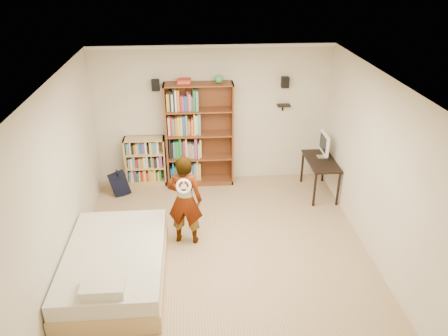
# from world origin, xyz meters

# --- Properties ---
(ground) EXTENTS (4.50, 5.00, 0.01)m
(ground) POSITION_xyz_m (0.00, 0.00, 0.00)
(ground) COLOR tan
(ground) RESTS_ON ground
(room_shell) EXTENTS (4.52, 5.02, 2.71)m
(room_shell) POSITION_xyz_m (0.00, 0.00, 1.76)
(room_shell) COLOR silver
(room_shell) RESTS_ON ground
(crown_molding) EXTENTS (4.50, 5.00, 0.06)m
(crown_molding) POSITION_xyz_m (0.00, 0.00, 2.67)
(crown_molding) COLOR white
(crown_molding) RESTS_ON room_shell
(speaker_left) EXTENTS (0.14, 0.12, 0.20)m
(speaker_left) POSITION_xyz_m (-1.05, 2.40, 2.00)
(speaker_left) COLOR black
(speaker_left) RESTS_ON room_shell
(speaker_right) EXTENTS (0.14, 0.12, 0.20)m
(speaker_right) POSITION_xyz_m (1.35, 2.40, 2.00)
(speaker_right) COLOR black
(speaker_right) RESTS_ON room_shell
(wall_shelf) EXTENTS (0.25, 0.16, 0.02)m
(wall_shelf) POSITION_xyz_m (1.35, 2.41, 1.55)
(wall_shelf) COLOR black
(wall_shelf) RESTS_ON room_shell
(tall_bookshelf) EXTENTS (1.29, 0.38, 2.04)m
(tall_bookshelf) POSITION_xyz_m (-0.27, 2.31, 1.02)
(tall_bookshelf) COLOR brown
(tall_bookshelf) RESTS_ON ground
(low_bookshelf) EXTENTS (0.78, 0.29, 0.98)m
(low_bookshelf) POSITION_xyz_m (-1.35, 2.35, 0.49)
(low_bookshelf) COLOR tan
(low_bookshelf) RESTS_ON ground
(computer_desk) EXTENTS (0.51, 1.02, 0.69)m
(computer_desk) POSITION_xyz_m (1.98, 1.71, 0.35)
(computer_desk) COLOR black
(computer_desk) RESTS_ON ground
(imac) EXTENTS (0.11, 0.48, 0.48)m
(imac) POSITION_xyz_m (2.02, 1.84, 0.93)
(imac) COLOR white
(imac) RESTS_ON computer_desk
(daybed) EXTENTS (1.37, 2.11, 0.62)m
(daybed) POSITION_xyz_m (-1.55, -0.52, 0.31)
(daybed) COLOR beige
(daybed) RESTS_ON ground
(person) EXTENTS (0.60, 0.45, 1.50)m
(person) POSITION_xyz_m (-0.56, 0.34, 0.75)
(person) COLOR black
(person) RESTS_ON ground
(wii_wheel) EXTENTS (0.23, 0.09, 0.23)m
(wii_wheel) POSITION_xyz_m (-0.56, 0.06, 1.15)
(wii_wheel) COLOR white
(wii_wheel) RESTS_ON person
(navy_bag) EXTENTS (0.41, 0.33, 0.47)m
(navy_bag) POSITION_xyz_m (-1.83, 1.93, 0.24)
(navy_bag) COLOR black
(navy_bag) RESTS_ON ground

